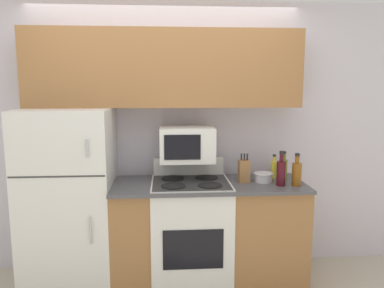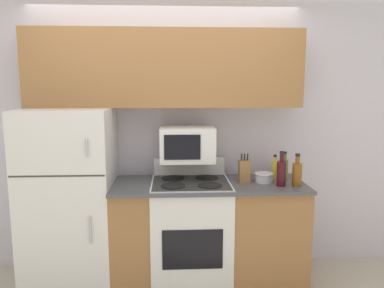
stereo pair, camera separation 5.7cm
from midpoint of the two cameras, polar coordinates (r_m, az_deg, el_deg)
The scene contains 13 objects.
wall_back at distance 3.64m, azimuth -4.54°, elevation 0.96°, with size 8.00×0.05×2.55m.
lower_cabinets at distance 3.47m, azimuth 2.02°, elevation -13.28°, with size 1.68×0.65×0.93m.
refrigerator at distance 3.49m, azimuth -18.60°, elevation -7.97°, with size 0.76×0.70×1.58m.
upper_cabinets at distance 3.42m, azimuth -4.70°, elevation 11.35°, with size 2.44×0.32×0.68m.
stove at distance 3.44m, azimuth -0.69°, elevation -13.13°, with size 0.69×0.63×1.10m.
microwave at distance 3.35m, azimuth -1.28°, elevation -0.02°, with size 0.48×0.36×0.31m.
knife_block at distance 3.34m, azimuth 7.43°, elevation -4.06°, with size 0.09×0.10×0.26m.
bowl at distance 3.39m, azimuth 10.32°, elevation -4.95°, with size 0.17×0.17×0.08m.
bottle_whiskey at distance 3.31m, azimuth 15.19°, elevation -4.28°, with size 0.08×0.08×0.28m.
bottle_cooking_spray at distance 3.54m, azimuth 11.93°, elevation -3.70°, with size 0.06×0.06×0.22m.
bottle_wine_red at distance 3.28m, azimuth 12.93°, elevation -4.18°, with size 0.08×0.08×0.30m.
bottle_hot_sauce at distance 3.65m, azimuth 12.91°, elevation -3.49°, with size 0.05×0.05×0.20m.
bottle_olive_oil at distance 3.50m, azimuth 13.38°, elevation -3.64°, with size 0.06×0.06×0.26m.
Camera 1 is at (0.01, -2.89, 1.77)m, focal length 35.00 mm.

